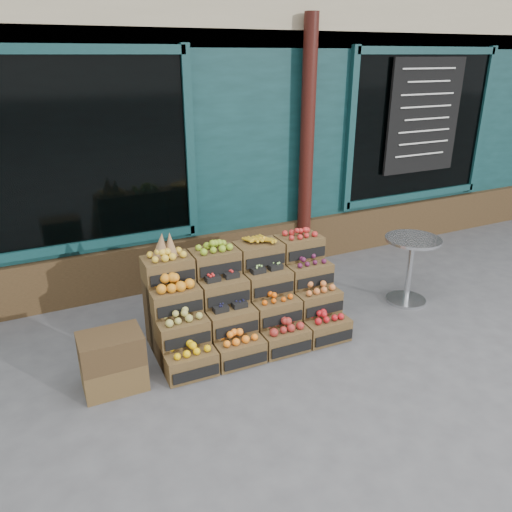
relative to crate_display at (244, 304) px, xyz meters
name	(u,v)px	position (x,y,z in m)	size (l,w,h in m)	color
ground	(307,358)	(0.36, -0.64, -0.37)	(60.00, 60.00, 0.00)	#49494B
shop_facade	(148,76)	(0.36, 4.47, 2.03)	(12.00, 6.24, 4.80)	#103536
crate_display	(244,304)	(0.00, 0.00, 0.00)	(1.94, 0.98, 1.20)	#523D20
spare_crates	(113,362)	(-1.39, -0.28, -0.10)	(0.54, 0.38, 0.53)	#523D20
bistro_table	(410,263)	(2.06, -0.13, 0.13)	(0.63, 0.63, 0.80)	#B7BABE
shopkeeper	(89,214)	(-1.14, 2.01, 0.56)	(0.68, 0.44, 1.85)	#154B1B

